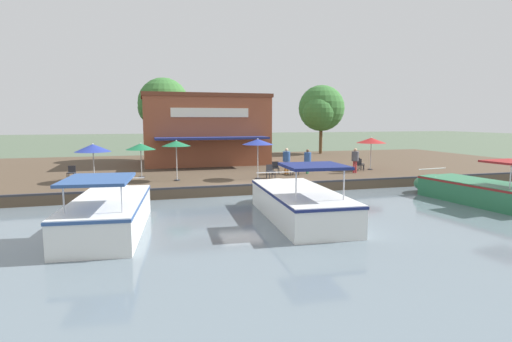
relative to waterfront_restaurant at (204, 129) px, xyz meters
name	(u,v)px	position (x,y,z in m)	size (l,w,h in m)	color
ground_plane	(243,197)	(13.22, 0.22, -3.48)	(220.00, 220.00, 0.00)	#4C5B47
quay_deck	(211,169)	(2.22, 0.22, -3.18)	(22.00, 56.00, 0.60)	#4C3D2D
quay_edge_fender	(243,185)	(13.12, 0.22, -2.83)	(0.20, 50.40, 0.10)	#2D2D33
waterfront_restaurant	(204,129)	(0.00, 0.00, 0.00)	(9.28, 10.22, 5.76)	brown
patio_umbrella_mid_patio_left	(176,144)	(10.06, -3.15, -0.64)	(1.72, 1.72, 2.47)	#B7B7B7
patio_umbrella_far_corner	(258,142)	(10.71, 1.78, -0.57)	(1.93, 1.93, 2.53)	#B7B7B7
patio_umbrella_back_row	(141,147)	(8.07, -5.22, -0.90)	(1.87, 1.87, 2.23)	#B7B7B7
patio_umbrella_near_quay_edge	(371,140)	(8.47, 11.15, -0.72)	(2.14, 2.14, 2.40)	#B7B7B7
patio_umbrella_by_entrance	(93,148)	(9.10, -7.94, -0.87)	(2.09, 2.09, 2.29)	#B7B7B7
cafe_chair_far_corner_seat	(270,171)	(10.56, 2.65, -2.41)	(0.51, 0.51, 0.85)	#2D2D33
cafe_chair_mid_patio	(72,172)	(7.79, -9.39, -2.41)	(0.48, 0.48, 0.85)	#2D2D33
cafe_chair_beside_entrance	(359,164)	(8.78, 10.04, -2.41)	(0.50, 0.50, 0.85)	#2D2D33
cafe_chair_back_row_seat	(359,163)	(8.13, 10.43, -2.41)	(0.58, 0.58, 0.85)	#2D2D33
cafe_chair_under_first_umbrella	(275,167)	(8.92, 3.55, -2.41)	(0.50, 0.50, 0.85)	#2D2D33
cafe_chair_facing_river	(294,168)	(9.71, 4.62, -2.41)	(0.45, 0.45, 0.85)	#2D2D33
person_mid_patio	(308,158)	(9.30, 5.74, -1.82)	(0.48, 0.48, 1.69)	#337547
person_at_quay_edge	(286,158)	(9.05, 4.30, -1.77)	(0.50, 0.50, 1.76)	orange
person_near_entrance	(355,157)	(9.84, 9.07, -1.80)	(0.49, 0.49, 1.72)	#B23338
motorboat_outer_channel	(112,210)	(18.20, -6.34, -2.72)	(7.70, 3.21, 2.26)	white
motorboat_mid_row	(294,200)	(18.25, 1.29, -2.73)	(8.24, 3.10, 2.50)	white
motorboat_nearest_quay	(471,189)	(17.84, 11.29, -2.80)	(7.41, 3.31, 2.28)	#287047
tree_behind_restaurant	(321,109)	(-5.51, 13.55, 1.93)	(5.21, 4.96, 7.43)	brown
tree_downstream_bank	(162,104)	(-2.98, -3.31, 2.19)	(4.81, 4.58, 7.48)	brown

